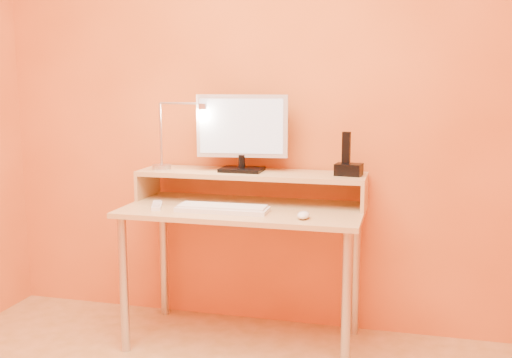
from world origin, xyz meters
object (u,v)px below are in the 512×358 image
(monitor_panel, at_px, (242,126))
(remote_control, at_px, (157,206))
(lamp_base, at_px, (162,167))
(keyboard, at_px, (222,209))
(phone_dock, at_px, (349,170))
(mouse, at_px, (303,215))

(monitor_panel, xyz_separation_m, remote_control, (-0.37, -0.27, -0.39))
(lamp_base, distance_m, keyboard, 0.51)
(monitor_panel, distance_m, keyboard, 0.48)
(lamp_base, xyz_separation_m, phone_dock, (1.00, 0.03, 0.02))
(remote_control, bearing_deg, mouse, -24.88)
(mouse, bearing_deg, monitor_panel, 138.74)
(phone_dock, bearing_deg, monitor_panel, -173.31)
(remote_control, bearing_deg, lamp_base, 86.67)
(lamp_base, xyz_separation_m, keyboard, (0.42, -0.24, -0.16))
(mouse, bearing_deg, phone_dock, 61.82)
(keyboard, bearing_deg, monitor_panel, 84.37)
(monitor_panel, distance_m, mouse, 0.64)
(mouse, height_order, remote_control, mouse)
(mouse, distance_m, remote_control, 0.76)
(keyboard, bearing_deg, remote_control, 177.38)
(phone_dock, height_order, keyboard, phone_dock)
(monitor_panel, distance_m, phone_dock, 0.60)
(monitor_panel, distance_m, lamp_base, 0.50)
(keyboard, distance_m, mouse, 0.41)
(mouse, xyz_separation_m, remote_control, (-0.76, 0.06, -0.01))
(phone_dock, xyz_separation_m, keyboard, (-0.58, -0.27, -0.18))
(lamp_base, bearing_deg, mouse, -19.65)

